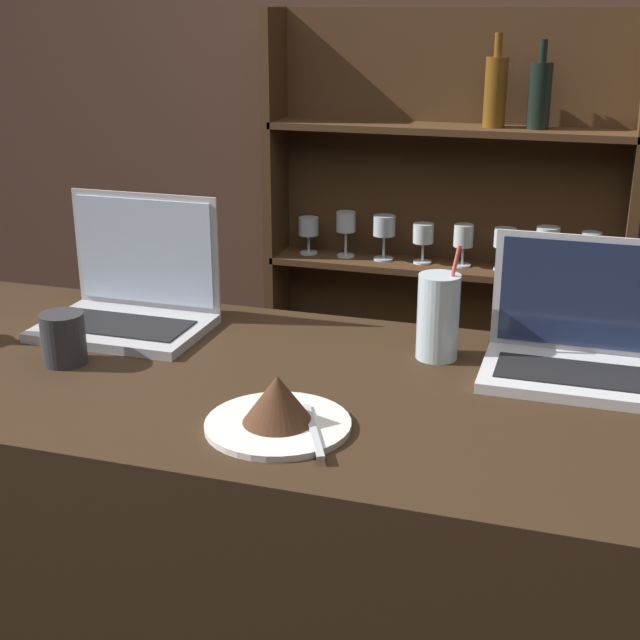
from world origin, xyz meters
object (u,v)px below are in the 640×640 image
object	(u,v)px
cake_plate	(278,408)
water_glass	(438,317)
laptop_far	(584,345)
laptop_near	(132,298)
coffee_cup	(63,338)

from	to	relation	value
cake_plate	water_glass	size ratio (longest dim) A/B	1.05
laptop_far	water_glass	bearing A→B (deg)	179.56
laptop_near	laptop_far	xyz separation A→B (m)	(0.84, 0.01, -0.01)
laptop_far	cake_plate	bearing A→B (deg)	-140.65
coffee_cup	laptop_far	bearing A→B (deg)	14.11
cake_plate	coffee_cup	size ratio (longest dim) A/B	2.40
cake_plate	laptop_near	bearing A→B (deg)	141.43
laptop_near	cake_plate	world-z (taller)	laptop_near
water_glass	coffee_cup	bearing A→B (deg)	-160.39
laptop_near	coffee_cup	bearing A→B (deg)	-95.75
laptop_far	cake_plate	size ratio (longest dim) A/B	1.49
water_glass	coffee_cup	world-z (taller)	water_glass
laptop_near	coffee_cup	distance (m)	0.21
cake_plate	coffee_cup	bearing A→B (deg)	163.78
laptop_near	laptop_far	distance (m)	0.84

